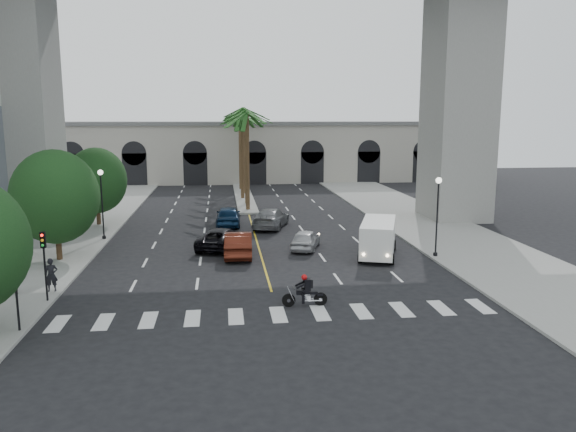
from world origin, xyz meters
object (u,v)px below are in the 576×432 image
object	(u,v)px
car_c	(222,238)
car_d	(271,218)
car_e	(228,216)
lamp_post_left_far	(102,198)
traffic_signal_far	(44,255)
cargo_van	(378,237)
lamp_post_right	(437,210)
pedestrian_a	(51,275)
car_b	(238,244)
car_a	(306,239)
pedestrian_b	(13,280)
traffic_signal_near	(15,277)
motorcycle_rider	(306,292)

from	to	relation	value
car_c	car_d	size ratio (longest dim) A/B	0.95
car_d	car_e	distance (m)	3.75
lamp_post_left_far	car_c	distance (m)	9.81
traffic_signal_far	cargo_van	bearing A→B (deg)	21.08
lamp_post_left_far	car_c	xyz separation A→B (m)	(8.79, -3.60, -2.47)
lamp_post_left_far	car_d	size ratio (longest dim) A/B	0.95
lamp_post_right	car_e	xyz separation A→B (m)	(-13.42, 12.80, -2.37)
cargo_van	pedestrian_a	world-z (taller)	cargo_van
car_b	car_e	distance (m)	10.76
car_a	pedestrian_a	size ratio (longest dim) A/B	2.34
car_a	pedestrian_b	world-z (taller)	pedestrian_b
traffic_signal_near	motorcycle_rider	xyz separation A→B (m)	(12.78, 2.05, -1.78)
car_a	pedestrian_b	xyz separation A→B (m)	(-16.57, -8.84, 0.24)
car_d	motorcycle_rider	bearing A→B (deg)	107.60
car_e	cargo_van	size ratio (longest dim) A/B	0.84
car_e	cargo_van	distance (m)	15.44
traffic_signal_far	car_d	size ratio (longest dim) A/B	0.65
lamp_post_left_far	cargo_van	size ratio (longest dim) A/B	0.89
traffic_signal_far	car_b	distance (m)	13.11
pedestrian_b	car_b	bearing A→B (deg)	56.50
traffic_signal_near	car_e	bearing A→B (deg)	68.28
cargo_van	car_c	bearing A→B (deg)	179.82
car_b	cargo_van	bearing A→B (deg)	174.72
lamp_post_left_far	cargo_van	distance (m)	20.51
traffic_signal_far	pedestrian_b	bearing A→B (deg)	149.42
pedestrian_a	cargo_van	bearing A→B (deg)	9.29
traffic_signal_far	pedestrian_a	bearing A→B (deg)	97.30
traffic_signal_far	traffic_signal_near	bearing A→B (deg)	-90.00
car_d	pedestrian_a	world-z (taller)	pedestrian_a
lamp_post_left_far	traffic_signal_far	xyz separation A→B (m)	(0.10, -14.50, -0.71)
car_d	cargo_van	size ratio (longest dim) A/B	0.94
traffic_signal_near	pedestrian_b	world-z (taller)	traffic_signal_near
traffic_signal_far	car_d	bearing A→B (deg)	54.61
motorcycle_rider	pedestrian_a	bearing A→B (deg)	165.40
traffic_signal_near	traffic_signal_far	xyz separation A→B (m)	(0.00, 4.00, 0.00)
car_a	cargo_van	world-z (taller)	cargo_van
lamp_post_left_far	car_d	world-z (taller)	lamp_post_left_far
lamp_post_left_far	lamp_post_right	xyz separation A→B (m)	(22.80, -8.00, 0.00)
lamp_post_right	lamp_post_left_far	bearing A→B (deg)	160.67
traffic_signal_near	pedestrian_b	bearing A→B (deg)	111.15
lamp_post_right	car_d	distance (m)	15.38
traffic_signal_far	motorcycle_rider	xyz separation A→B (m)	(12.78, -1.95, -1.78)
lamp_post_left_far	pedestrian_b	distance (m)	13.64
car_c	car_d	distance (m)	8.22
car_c	lamp_post_left_far	bearing A→B (deg)	-4.84
motorcycle_rider	car_b	xyz separation A→B (m)	(-2.98, 10.49, 0.10)
motorcycle_rider	car_c	distance (m)	13.49
lamp_post_left_far	car_e	xyz separation A→B (m)	(9.38, 4.80, -2.37)
car_b	pedestrian_a	bearing A→B (deg)	37.14
lamp_post_left_far	pedestrian_b	world-z (taller)	lamp_post_left_far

